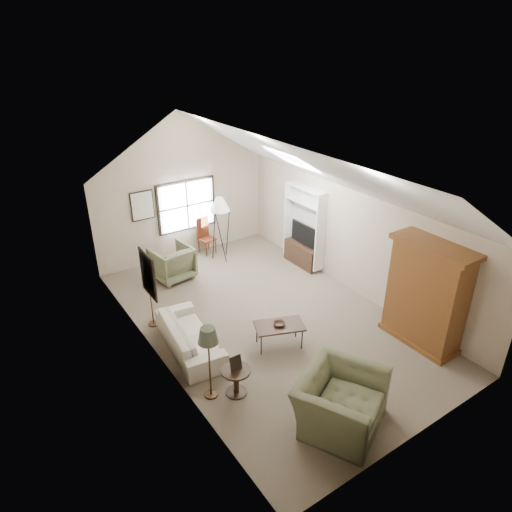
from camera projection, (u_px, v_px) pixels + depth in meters
room_shell at (268, 180)px, 8.75m from camera, size 5.01×8.01×4.00m
window at (187, 205)px, 12.52m from camera, size 1.72×0.08×1.42m
skylight at (292, 159)px, 10.06m from camera, size 0.80×1.20×0.52m
wall_art at (145, 238)px, 9.91m from camera, size 1.97×3.71×0.88m
armoire at (427, 295)px, 9.00m from camera, size 0.60×1.50×2.20m
tv_alcove at (304, 226)px, 12.02m from camera, size 0.32×1.30×2.10m
media_console at (302, 255)px, 12.39m from camera, size 0.34×1.18×0.60m
tv_panel at (303, 234)px, 12.12m from camera, size 0.05×0.90×0.55m
sofa at (190, 336)px, 9.11m from camera, size 1.06×2.18×0.61m
armchair_near at (340, 401)px, 7.30m from camera, size 1.82×1.75×0.92m
armchair_far at (172, 263)px, 11.66m from camera, size 1.04×1.06×0.87m
coffee_table at (279, 335)px, 9.21m from camera, size 1.11×0.86×0.50m
bowl at (279, 324)px, 9.09m from camera, size 0.30×0.30×0.06m
side_table at (236, 381)px, 7.99m from camera, size 0.58×0.58×0.52m
side_chair at (207, 236)px, 12.96m from camera, size 0.47×0.47×1.04m
tripod_lamp at (221, 228)px, 12.43m from camera, size 0.60×0.60×1.84m
dark_lamp at (209, 362)px, 7.73m from camera, size 0.39×0.39×1.46m
tan_lamp at (151, 299)px, 9.70m from camera, size 0.29×0.29×1.31m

